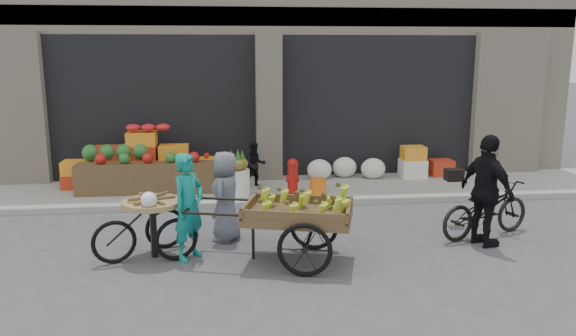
{
  "coord_description": "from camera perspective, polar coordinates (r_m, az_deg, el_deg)",
  "views": [
    {
      "loc": [
        -0.92,
        -7.11,
        2.92
      ],
      "look_at": [
        0.02,
        1.4,
        1.1
      ],
      "focal_mm": 35.0,
      "sensor_mm": 36.0,
      "label": 1
    }
  ],
  "objects": [
    {
      "name": "fruit_display",
      "position": [
        11.81,
        -13.8,
        0.67
      ],
      "size": [
        3.1,
        1.12,
        1.24
      ],
      "color": "#B13018",
      "rests_on": "sidewalk"
    },
    {
      "name": "banana_cart",
      "position": [
        7.74,
        0.64,
        -4.26
      ],
      "size": [
        2.64,
        1.6,
        1.03
      ],
      "rotation": [
        0.0,
        0.0,
        -0.27
      ],
      "color": "brown",
      "rests_on": "ground"
    },
    {
      "name": "fire_hydrant",
      "position": [
        11.0,
        0.47,
        -0.69
      ],
      "size": [
        0.22,
        0.22,
        0.71
      ],
      "color": "#A5140F",
      "rests_on": "sidewalk"
    },
    {
      "name": "cyclist",
      "position": [
        8.87,
        19.54,
        -2.22
      ],
      "size": [
        0.72,
        1.08,
        1.7
      ],
      "primitive_type": "imported",
      "rotation": [
        0.0,
        0.0,
        1.91
      ],
      "color": "black",
      "rests_on": "ground"
    },
    {
      "name": "orange_bucket",
      "position": [
        11.08,
        3.07,
        -1.86
      ],
      "size": [
        0.32,
        0.32,
        0.3
      ],
      "primitive_type": "cylinder",
      "color": "orange",
      "rests_on": "sidewalk"
    },
    {
      "name": "tricycle_cart",
      "position": [
        8.19,
        -13.62,
        -5.06
      ],
      "size": [
        1.45,
        1.09,
        0.95
      ],
      "rotation": [
        0.0,
        0.0,
        0.37
      ],
      "color": "#9E7F51",
      "rests_on": "ground"
    },
    {
      "name": "ground",
      "position": [
        7.74,
        1.01,
        -10.17
      ],
      "size": [
        80.0,
        80.0,
        0.0
      ],
      "primitive_type": "plane",
      "color": "#424244",
      "rests_on": "ground"
    },
    {
      "name": "sidewalk",
      "position": [
        11.6,
        -1.57,
        -2.28
      ],
      "size": [
        18.0,
        2.2,
        0.12
      ],
      "primitive_type": "cube",
      "color": "gray",
      "rests_on": "ground"
    },
    {
      "name": "vendor_grey",
      "position": [
        8.7,
        -6.34,
        -2.87
      ],
      "size": [
        0.64,
        0.79,
        1.4
      ],
      "primitive_type": "imported",
      "rotation": [
        0.0,
        0.0,
        -1.9
      ],
      "color": "slate",
      "rests_on": "ground"
    },
    {
      "name": "seated_person",
      "position": [
        11.56,
        -3.35,
        0.32
      ],
      "size": [
        0.51,
        0.43,
        0.93
      ],
      "primitive_type": "imported",
      "rotation": [
        0.0,
        0.0,
        0.17
      ],
      "color": "black",
      "rests_on": "sidewalk"
    },
    {
      "name": "bicycle",
      "position": [
        9.4,
        19.43,
        -3.93
      ],
      "size": [
        1.82,
        1.14,
        0.9
      ],
      "primitive_type": "imported",
      "rotation": [
        0.0,
        0.0,
        1.91
      ],
      "color": "black",
      "rests_on": "ground"
    },
    {
      "name": "building",
      "position": [
        15.18,
        -2.92,
        13.68
      ],
      "size": [
        14.0,
        6.45,
        7.0
      ],
      "color": "beige",
      "rests_on": "ground"
    },
    {
      "name": "vendor_woman",
      "position": [
        7.99,
        -10.06,
        -3.88
      ],
      "size": [
        0.63,
        0.66,
        1.52
      ],
      "primitive_type": "imported",
      "rotation": [
        0.0,
        0.0,
        0.91
      ],
      "color": "#0F7A72",
      "rests_on": "ground"
    },
    {
      "name": "right_bay_goods",
      "position": [
        12.58,
        10.14,
        0.29
      ],
      "size": [
        3.35,
        0.6,
        0.7
      ],
      "color": "silver",
      "rests_on": "sidewalk"
    },
    {
      "name": "pineapple_bin",
      "position": [
        11.01,
        -5.25,
        -1.45
      ],
      "size": [
        0.52,
        0.52,
        0.5
      ],
      "primitive_type": "cylinder",
      "color": "silver",
      "rests_on": "sidewalk"
    }
  ]
}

